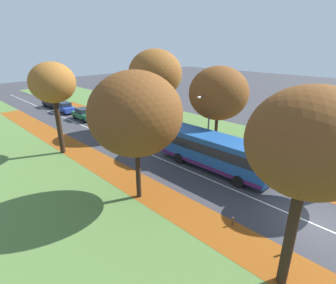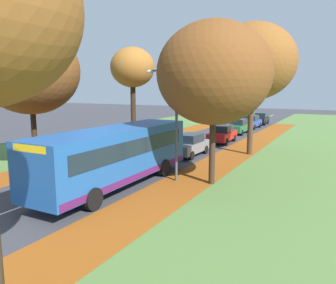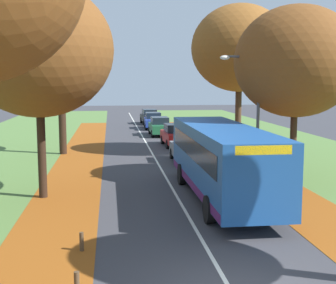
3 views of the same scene
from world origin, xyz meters
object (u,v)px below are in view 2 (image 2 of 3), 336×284
(tree_left_mid, at_px, (133,68))
(tree_right_mid, at_px, (253,62))
(tree_right_near, at_px, (214,73))
(car_red_following, at_px, (222,134))
(streetlamp_right, at_px, (171,112))
(car_blue_fourth_in_line, at_px, (251,122))
(car_grey_lead, at_px, (189,145))
(bus, at_px, (116,154))
(car_black_trailing, at_px, (261,118))
(tree_left_near, at_px, (30,70))
(car_green_third_in_line, at_px, (238,126))

(tree_left_mid, relative_size, tree_right_mid, 0.90)
(tree_right_near, bearing_deg, car_red_following, 106.62)
(streetlamp_right, bearing_deg, car_blue_fourth_in_line, 94.75)
(car_grey_lead, xyz_separation_m, car_blue_fourth_in_line, (-0.29, 19.28, 0.00))
(car_grey_lead, bearing_deg, bus, -90.37)
(bus, xyz_separation_m, car_red_following, (0.27, 15.61, -0.89))
(tree_right_mid, xyz_separation_m, car_blue_fourth_in_line, (-4.09, 16.58, -6.07))
(car_grey_lead, relative_size, car_black_trailing, 0.98)
(streetlamp_right, distance_m, car_red_following, 13.71)
(tree_left_near, distance_m, tree_right_near, 11.56)
(tree_left_mid, height_order, car_grey_lead, tree_left_mid)
(bus, height_order, car_black_trailing, bus)
(tree_left_mid, bearing_deg, car_grey_lead, -27.31)
(tree_left_near, xyz_separation_m, bus, (7.31, -1.09, -4.36))
(tree_right_near, bearing_deg, car_green_third_in_line, 102.44)
(tree_left_near, xyz_separation_m, tree_right_mid, (11.17, 10.38, 0.82))
(car_blue_fourth_in_line, relative_size, car_black_trailing, 1.00)
(tree_left_mid, distance_m, bus, 15.70)
(tree_right_near, relative_size, car_green_third_in_line, 1.97)
(tree_left_mid, distance_m, car_grey_lead, 10.52)
(tree_left_mid, relative_size, car_blue_fourth_in_line, 2.06)
(car_green_third_in_line, bearing_deg, car_black_trailing, 89.97)
(streetlamp_right, height_order, car_blue_fourth_in_line, streetlamp_right)
(tree_right_mid, bearing_deg, car_black_trailing, 100.53)
(car_black_trailing, bearing_deg, car_blue_fourth_in_line, -90.56)
(tree_left_mid, relative_size, car_red_following, 2.06)
(tree_left_mid, bearing_deg, tree_right_near, -40.50)
(tree_left_mid, distance_m, car_green_third_in_line, 13.49)
(car_black_trailing, bearing_deg, car_grey_lead, -89.45)
(car_green_third_in_line, height_order, car_black_trailing, same)
(car_red_following, bearing_deg, car_blue_fourth_in_line, 92.32)
(tree_right_near, xyz_separation_m, car_red_following, (-3.85, 12.90, -4.89))
(car_black_trailing, bearing_deg, tree_left_mid, -109.96)
(tree_right_near, relative_size, car_red_following, 1.95)
(car_green_third_in_line, bearing_deg, car_blue_fourth_in_line, 90.44)
(tree_left_near, bearing_deg, car_blue_fourth_in_line, 75.28)
(bus, bearing_deg, tree_right_near, 33.27)
(tree_left_mid, height_order, car_green_third_in_line, tree_left_mid)
(tree_left_mid, height_order, bus, tree_left_mid)
(streetlamp_right, xyz_separation_m, car_blue_fourth_in_line, (-2.14, 25.74, -2.92))
(car_green_third_in_line, relative_size, car_blue_fourth_in_line, 0.99)
(tree_right_near, relative_size, tree_right_mid, 0.86)
(tree_left_near, bearing_deg, bus, -8.51)
(car_green_third_in_line, bearing_deg, tree_left_near, -108.61)
(car_grey_lead, distance_m, car_red_following, 6.84)
(car_red_following, xyz_separation_m, car_black_trailing, (-0.45, 17.62, 0.00))
(tree_right_mid, distance_m, streetlamp_right, 9.88)
(tree_right_near, bearing_deg, tree_left_near, -171.97)
(car_red_following, distance_m, car_green_third_in_line, 6.67)
(car_green_third_in_line, xyz_separation_m, car_black_trailing, (0.01, 10.96, 0.00))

